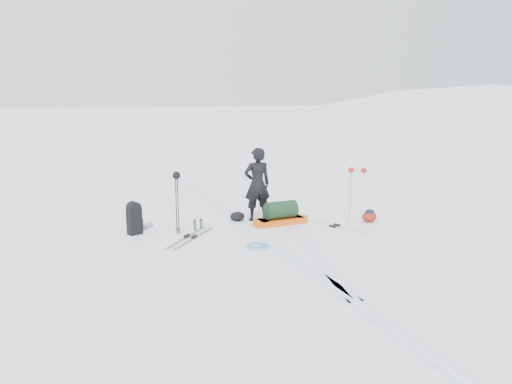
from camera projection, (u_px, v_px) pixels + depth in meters
The scene contains 13 objects.
ground at pixel (249, 228), 12.74m from camera, with size 200.00×200.00×0.00m, color white.
ski_tracks at pixel (261, 218), 13.73m from camera, with size 3.38×17.97×0.01m.
skier at pixel (257, 184), 13.31m from camera, with size 0.72×0.47×1.98m, color black.
pulk_sled at pixel (281, 215), 13.09m from camera, with size 1.63×0.67×0.61m.
expedition_rucksack at pixel (136, 219), 12.17m from camera, with size 0.69×0.81×0.82m.
ski_poles_black at pixel (177, 183), 12.01m from camera, with size 0.19×0.21×1.54m.
ski_poles_silver at pixel (357, 177), 12.98m from camera, with size 0.44×0.30×1.49m.
touring_skis_grey at pixel (190, 237), 11.87m from camera, with size 1.42×1.71×0.07m.
touring_skis_white at pixel (335, 227), 12.80m from camera, with size 1.08×1.77×0.07m.
rope_coil at pixel (257, 246), 11.17m from camera, with size 0.66×0.66×0.06m.
small_daypack at pixel (369, 216), 13.29m from camera, with size 0.50×0.45×0.35m.
thermos_pair at pixel (198, 224), 12.57m from camera, with size 0.26×0.20×0.28m.
stuff_sack at pixel (237, 216), 13.41m from camera, with size 0.44×0.36×0.25m.
Camera 1 is at (-3.54, -11.78, 3.44)m, focal length 35.00 mm.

